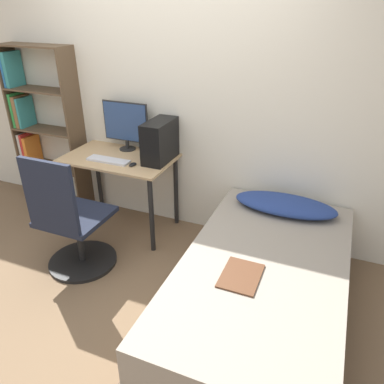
{
  "coord_description": "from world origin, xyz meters",
  "views": [
    {
      "loc": [
        1.46,
        -1.71,
        2.06
      ],
      "look_at": [
        0.48,
        0.64,
        0.75
      ],
      "focal_mm": 35.0,
      "sensor_mm": 36.0,
      "label": 1
    }
  ],
  "objects_px": {
    "office_chair": "(72,228)",
    "monitor": "(126,124)",
    "bookshelf": "(38,130)",
    "keyboard": "(108,160)",
    "bed": "(261,291)",
    "pc_tower": "(160,141)"
  },
  "relations": [
    {
      "from": "office_chair",
      "to": "keyboard",
      "type": "bearing_deg",
      "value": 90.82
    },
    {
      "from": "office_chair",
      "to": "pc_tower",
      "type": "distance_m",
      "value": 1.06
    },
    {
      "from": "pc_tower",
      "to": "monitor",
      "type": "bearing_deg",
      "value": 163.82
    },
    {
      "from": "office_chair",
      "to": "monitor",
      "type": "xyz_separation_m",
      "value": [
        -0.01,
        0.94,
        0.61
      ]
    },
    {
      "from": "office_chair",
      "to": "bookshelf",
      "type": "bearing_deg",
      "value": 139.95
    },
    {
      "from": "office_chair",
      "to": "monitor",
      "type": "relative_size",
      "value": 2.23
    },
    {
      "from": "bookshelf",
      "to": "keyboard",
      "type": "bearing_deg",
      "value": -15.67
    },
    {
      "from": "bookshelf",
      "to": "bed",
      "type": "relative_size",
      "value": 0.84
    },
    {
      "from": "office_chair",
      "to": "monitor",
      "type": "bearing_deg",
      "value": 90.53
    },
    {
      "from": "bed",
      "to": "keyboard",
      "type": "relative_size",
      "value": 4.95
    },
    {
      "from": "bookshelf",
      "to": "office_chair",
      "type": "distance_m",
      "value": 1.48
    },
    {
      "from": "monitor",
      "to": "pc_tower",
      "type": "xyz_separation_m",
      "value": [
        0.42,
        -0.12,
        -0.07
      ]
    },
    {
      "from": "bed",
      "to": "pc_tower",
      "type": "xyz_separation_m",
      "value": [
        -1.16,
        0.78,
        0.69
      ]
    },
    {
      "from": "bed",
      "to": "keyboard",
      "type": "xyz_separation_m",
      "value": [
        -1.59,
        0.57,
        0.52
      ]
    },
    {
      "from": "office_chair",
      "to": "pc_tower",
      "type": "relative_size",
      "value": 2.61
    },
    {
      "from": "office_chair",
      "to": "bed",
      "type": "height_order",
      "value": "office_chair"
    },
    {
      "from": "keyboard",
      "to": "pc_tower",
      "type": "distance_m",
      "value": 0.5
    },
    {
      "from": "bookshelf",
      "to": "pc_tower",
      "type": "relative_size",
      "value": 4.17
    },
    {
      "from": "keyboard",
      "to": "office_chair",
      "type": "bearing_deg",
      "value": -89.18
    },
    {
      "from": "pc_tower",
      "to": "keyboard",
      "type": "bearing_deg",
      "value": -153.71
    },
    {
      "from": "monitor",
      "to": "keyboard",
      "type": "relative_size",
      "value": 1.17
    },
    {
      "from": "office_chair",
      "to": "keyboard",
      "type": "distance_m",
      "value": 0.71
    }
  ]
}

